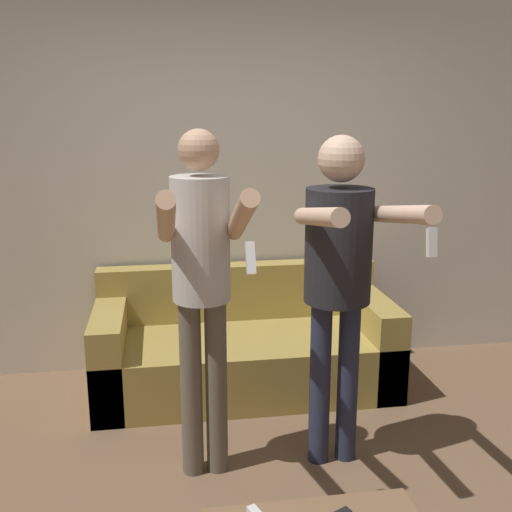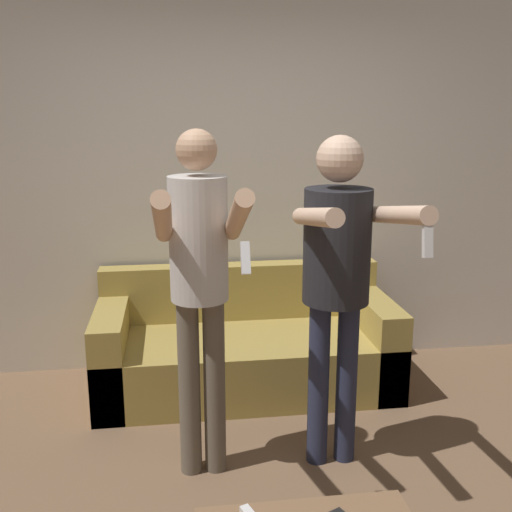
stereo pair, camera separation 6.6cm
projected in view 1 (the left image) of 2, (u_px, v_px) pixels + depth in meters
name	position (u px, v px, depth m)	size (l,w,h in m)	color
wall_back	(230.00, 181.00, 4.24)	(6.40, 0.06, 2.70)	silver
couch	(244.00, 348.00, 4.06)	(1.96, 0.86, 0.78)	#AD9347
person_standing_left	(202.00, 272.00, 2.87)	(0.40, 0.71, 1.76)	#6B6051
person_standing_right	(339.00, 264.00, 2.97)	(0.46, 0.82, 1.73)	#282D47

